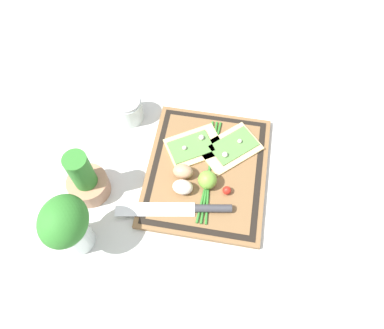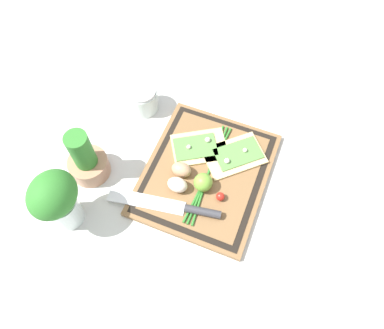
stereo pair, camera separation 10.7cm
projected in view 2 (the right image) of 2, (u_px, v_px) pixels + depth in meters
The scene contains 13 objects.
ground_plane at pixel (206, 175), 1.09m from camera, with size 6.00×6.00×0.00m, color silver.
cutting_board at pixel (206, 174), 1.08m from camera, with size 0.41×0.34×0.02m.
pizza_slice_near at pixel (235, 155), 1.09m from camera, with size 0.20×0.20×0.02m.
pizza_slice_far at pixel (198, 147), 1.11m from camera, with size 0.18×0.19×0.02m.
knife at pixel (183, 208), 1.01m from camera, with size 0.08×0.32×0.02m.
egg_brown at pixel (181, 170), 1.05m from camera, with size 0.04×0.06×0.04m, color tan.
egg_pink at pixel (177, 185), 1.03m from camera, with size 0.04×0.06×0.04m, color beige.
lime at pixel (203, 182), 1.03m from camera, with size 0.05×0.05×0.05m, color #70A838.
cherry_tomato_red at pixel (220, 196), 1.02m from camera, with size 0.02×0.02×0.02m, color red.
scallion_bunch at pixel (209, 172), 1.07m from camera, with size 0.33×0.04×0.01m.
herb_pot at pixel (86, 161), 1.04m from camera, with size 0.11×0.11×0.18m.
sauce_jar at pixel (143, 100), 1.17m from camera, with size 0.09×0.09×0.09m.
herb_glass at pixel (56, 199), 0.92m from camera, with size 0.13×0.12×0.20m.
Camera 2 is at (-0.47, -0.14, 0.97)m, focal length 35.00 mm.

